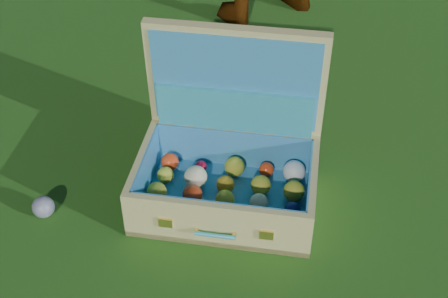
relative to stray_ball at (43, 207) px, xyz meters
The scene contains 3 objects.
ground 0.70m from the stray_ball, 11.07° to the left, with size 60.00×60.00×0.00m, color #215114.
stray_ball is the anchor object (origin of this frame).
suitcase 0.56m from the stray_ball, ahead, with size 0.59×0.49×0.50m.
Camera 1 is at (-0.26, -1.45, 1.33)m, focal length 50.00 mm.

